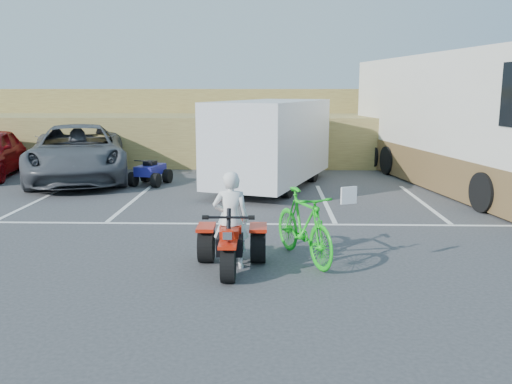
{
  "coord_description": "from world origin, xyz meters",
  "views": [
    {
      "loc": [
        1.18,
        -9.88,
        3.12
      ],
      "look_at": [
        0.88,
        1.18,
        1.0
      ],
      "focal_mm": 38.0,
      "sensor_mm": 36.0,
      "label": 1
    }
  ],
  "objects_px": {
    "grey_pickup": "(78,153)",
    "quad_atv_blue": "(151,185)",
    "quad_atv_green": "(228,184)",
    "red_trike_atv": "(231,270)",
    "green_dirt_bike": "(304,226)",
    "cargo_trailer": "(271,141)",
    "rv_motorhome": "(458,130)",
    "rider": "(231,220)"
  },
  "relations": [
    {
      "from": "rider",
      "to": "green_dirt_bike",
      "type": "distance_m",
      "value": 1.39
    },
    {
      "from": "rv_motorhome",
      "to": "rider",
      "type": "bearing_deg",
      "value": -138.15
    },
    {
      "from": "quad_atv_blue",
      "to": "quad_atv_green",
      "type": "xyz_separation_m",
      "value": [
        2.53,
        0.18,
        0.0
      ]
    },
    {
      "from": "green_dirt_bike",
      "to": "quad_atv_blue",
      "type": "xyz_separation_m",
      "value": [
        -4.56,
        7.89,
        -0.66
      ]
    },
    {
      "from": "rider",
      "to": "quad_atv_green",
      "type": "height_order",
      "value": "rider"
    },
    {
      "from": "rider",
      "to": "quad_atv_blue",
      "type": "height_order",
      "value": "rider"
    },
    {
      "from": "red_trike_atv",
      "to": "grey_pickup",
      "type": "relative_size",
      "value": 0.25
    },
    {
      "from": "green_dirt_bike",
      "to": "quad_atv_blue",
      "type": "distance_m",
      "value": 9.14
    },
    {
      "from": "grey_pickup",
      "to": "cargo_trailer",
      "type": "distance_m",
      "value": 6.82
    },
    {
      "from": "grey_pickup",
      "to": "quad_atv_blue",
      "type": "bearing_deg",
      "value": -35.92
    },
    {
      "from": "grey_pickup",
      "to": "quad_atv_blue",
      "type": "relative_size",
      "value": 5.08
    },
    {
      "from": "rider",
      "to": "quad_atv_green",
      "type": "relative_size",
      "value": 1.06
    },
    {
      "from": "grey_pickup",
      "to": "rv_motorhome",
      "type": "height_order",
      "value": "rv_motorhome"
    },
    {
      "from": "quad_atv_blue",
      "to": "rider",
      "type": "bearing_deg",
      "value": -54.93
    },
    {
      "from": "rv_motorhome",
      "to": "quad_atv_green",
      "type": "xyz_separation_m",
      "value": [
        -7.55,
        -0.21,
        -1.79
      ]
    },
    {
      "from": "rider",
      "to": "cargo_trailer",
      "type": "height_order",
      "value": "cargo_trailer"
    },
    {
      "from": "green_dirt_bike",
      "to": "quad_atv_green",
      "type": "distance_m",
      "value": 8.34
    },
    {
      "from": "green_dirt_bike",
      "to": "red_trike_atv",
      "type": "bearing_deg",
      "value": -178.11
    },
    {
      "from": "quad_atv_green",
      "to": "quad_atv_blue",
      "type": "bearing_deg",
      "value": 172.38
    },
    {
      "from": "red_trike_atv",
      "to": "grey_pickup",
      "type": "height_order",
      "value": "grey_pickup"
    },
    {
      "from": "rider",
      "to": "rv_motorhome",
      "type": "xyz_separation_m",
      "value": [
        6.81,
        8.74,
        0.93
      ]
    },
    {
      "from": "rider",
      "to": "grey_pickup",
      "type": "xyz_separation_m",
      "value": [
        -5.98,
        9.27,
        0.08
      ]
    },
    {
      "from": "green_dirt_bike",
      "to": "quad_atv_blue",
      "type": "height_order",
      "value": "green_dirt_bike"
    },
    {
      "from": "red_trike_atv",
      "to": "green_dirt_bike",
      "type": "distance_m",
      "value": 1.57
    },
    {
      "from": "green_dirt_bike",
      "to": "rv_motorhome",
      "type": "relative_size",
      "value": 0.18
    },
    {
      "from": "red_trike_atv",
      "to": "rider",
      "type": "distance_m",
      "value": 0.88
    },
    {
      "from": "cargo_trailer",
      "to": "quad_atv_blue",
      "type": "bearing_deg",
      "value": -166.2
    },
    {
      "from": "red_trike_atv",
      "to": "cargo_trailer",
      "type": "height_order",
      "value": "cargo_trailer"
    },
    {
      "from": "cargo_trailer",
      "to": "quad_atv_green",
      "type": "bearing_deg",
      "value": 178.71
    },
    {
      "from": "grey_pickup",
      "to": "green_dirt_bike",
      "type": "bearing_deg",
      "value": -67.62
    },
    {
      "from": "rv_motorhome",
      "to": "quad_atv_blue",
      "type": "relative_size",
      "value": 8.81
    },
    {
      "from": "grey_pickup",
      "to": "rider",
      "type": "bearing_deg",
      "value": -74.36
    },
    {
      "from": "red_trike_atv",
      "to": "quad_atv_blue",
      "type": "height_order",
      "value": "red_trike_atv"
    },
    {
      "from": "rv_motorhome",
      "to": "red_trike_atv",
      "type": "bearing_deg",
      "value": -137.68
    },
    {
      "from": "rv_motorhome",
      "to": "green_dirt_bike",
      "type": "bearing_deg",
      "value": -133.89
    },
    {
      "from": "green_dirt_bike",
      "to": "grey_pickup",
      "type": "xyz_separation_m",
      "value": [
        -7.27,
        8.81,
        0.29
      ]
    },
    {
      "from": "quad_atv_green",
      "to": "cargo_trailer",
      "type": "bearing_deg",
      "value": -31.81
    },
    {
      "from": "rv_motorhome",
      "to": "quad_atv_blue",
      "type": "xyz_separation_m",
      "value": [
        -10.08,
        -0.39,
        -1.79
      ]
    },
    {
      "from": "red_trike_atv",
      "to": "rv_motorhome",
      "type": "xyz_separation_m",
      "value": [
        6.81,
        8.89,
        1.79
      ]
    },
    {
      "from": "green_dirt_bike",
      "to": "quad_atv_green",
      "type": "height_order",
      "value": "green_dirt_bike"
    },
    {
      "from": "green_dirt_bike",
      "to": "rv_motorhome",
      "type": "xyz_separation_m",
      "value": [
        5.51,
        8.28,
        1.14
      ]
    },
    {
      "from": "rider",
      "to": "green_dirt_bike",
      "type": "height_order",
      "value": "rider"
    }
  ]
}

